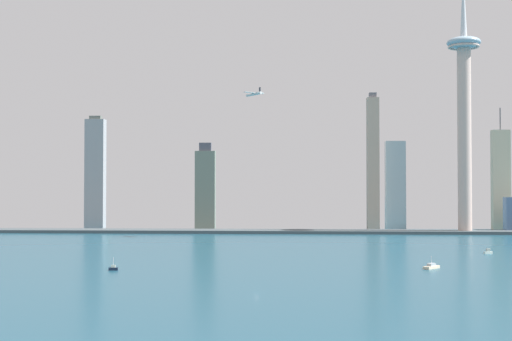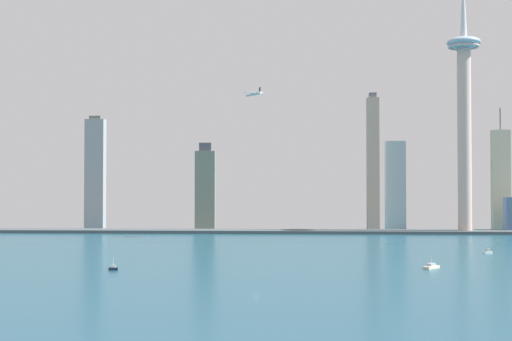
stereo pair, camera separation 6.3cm
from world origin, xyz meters
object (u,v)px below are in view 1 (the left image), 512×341
Objects in this scene: boat_0 at (488,252)px; boat_1 at (113,268)px; skyscraper_4 at (205,190)px; skyscraper_7 at (373,163)px; skyscraper_1 at (395,186)px; skyscraper_3 at (104,183)px; boat_4 at (431,267)px; skyscraper_6 at (95,174)px; airplane at (254,94)px; skyscraper_2 at (199,197)px; observation_tower at (464,102)px; skyscraper_5 at (512,215)px; skyscraper_0 at (501,180)px.

boat_0 is 323.34m from boat_1.
skyscraper_4 is 0.63× the size of skyscraper_7.
skyscraper_4 is at bearing -169.76° from skyscraper_1.
skyscraper_3 is 639.82m from boat_4.
boat_4 is at bearing 46.27° from boat_0.
airplane is (225.99, -137.49, 90.30)m from skyscraper_6.
skyscraper_2 is at bearing 169.57° from skyscraper_7.
observation_tower is 22.92× the size of boat_4.
skyscraper_3 is 180.30m from skyscraper_4.
boat_0 is (-108.35, -298.75, -21.08)m from skyscraper_5.
skyscraper_4 is 159.58m from skyscraper_6.
observation_tower is 146.13m from skyscraper_7.
boat_1 is at bearing 136.20° from boat_4.
skyscraper_6 is at bearing -86.66° from skyscraper_3.
skyscraper_3 is at bearing 151.92° from skyscraper_4.
skyscraper_0 is at bearing -120.33° from boat_0.
boat_4 is at bearing -63.55° from skyscraper_4.
skyscraper_2 is 423.45m from skyscraper_5.
skyscraper_4 is 2.57× the size of skyscraper_5.
skyscraper_6 reaches higher than skyscraper_1.
skyscraper_4 reaches higher than boat_0.
skyscraper_6 is (-136.35, -51.38, 32.60)m from skyscraper_2.
skyscraper_2 is (-412.65, 45.66, -23.56)m from skyscraper_0.
skyscraper_2 is at bearing 64.75° from boat_4.
airplane is (70.43, -109.18, 111.83)m from skyscraper_4.
skyscraper_0 is at bearing 89.66° from skyscraper_5.
skyscraper_1 is 1.18× the size of skyscraper_2.
skyscraper_3 is at bearing 11.63° from airplane.
skyscraper_3 is at bearing 169.84° from skyscraper_5.
skyscraper_2 is 0.88× the size of skyscraper_4.
skyscraper_0 reaches higher than boat_1.
skyscraper_6 is at bearing -179.40° from skyscraper_0.
skyscraper_2 is 535.88m from boat_1.
skyscraper_5 is 366.01m from airplane.
airplane is at bearing -64.61° from skyscraper_2.
skyscraper_2 reaches higher than boat_4.
observation_tower is 447.27m from boat_4.
boat_0 is at bearing -80.05° from skyscraper_7.
skyscraper_7 is (-106.98, 66.35, -74.20)m from observation_tower.
skyscraper_0 is 395.11m from skyscraper_4.
boat_1 is at bearing -129.28° from skyscraper_0.
skyscraper_5 is 318.49m from boat_0.
skyscraper_4 is 171.43m from airplane.
boat_0 is at bearing -107.39° from skyscraper_0.
skyscraper_4 is 229.30m from skyscraper_7.
observation_tower is at bearing -112.21° from boat_0.
skyscraper_7 is 7.21× the size of airplane.
skyscraper_5 is at bearing -111.74° from airplane.
boat_1 is at bearing 13.00° from boat_0.
skyscraper_3 is (-413.98, 38.67, 4.27)m from skyscraper_1.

